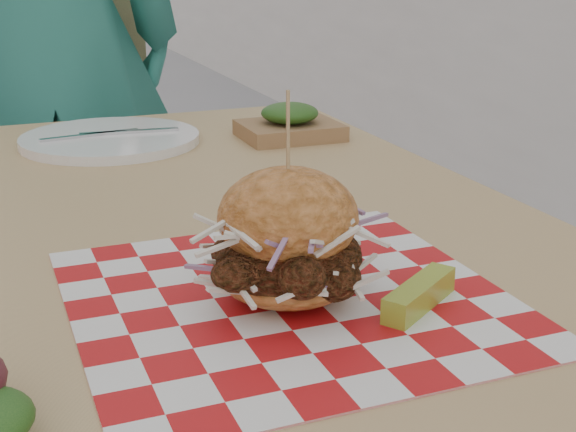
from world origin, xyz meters
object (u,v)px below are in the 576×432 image
Objects in this scene: diner at (41,36)px; patio_chair at (71,167)px; sandwich at (288,243)px; patio_table at (178,292)px.

diner is 1.80× the size of patio_chair.
sandwich is (0.08, -1.21, -0.05)m from diner.
diner reaches higher than patio_chair.
patio_table is 1.26× the size of patio_chair.
diner reaches higher than patio_table.
patio_table is 6.76× the size of sandwich.
patio_chair is 5.35× the size of sandwich.
diner reaches higher than sandwich.
patio_table is at bearing -87.05° from patio_chair.
diner is 1.43× the size of patio_table.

